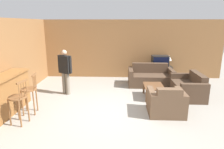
% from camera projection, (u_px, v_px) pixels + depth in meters
% --- Properties ---
extents(ground_plane, '(24.00, 24.00, 0.00)m').
position_uv_depth(ground_plane, '(113.00, 111.00, 5.73)').
color(ground_plane, gray).
extents(wall_back, '(9.40, 0.08, 2.60)m').
position_uv_depth(wall_back, '(117.00, 49.00, 9.02)').
color(wall_back, olive).
rests_on(wall_back, ground_plane).
extents(wall_left, '(0.08, 8.74, 2.60)m').
position_uv_depth(wall_left, '(20.00, 57.00, 6.87)').
color(wall_left, olive).
rests_on(wall_left, ground_plane).
extents(bar_counter, '(0.55, 2.48, 1.07)m').
position_uv_depth(bar_counter, '(0.00, 98.00, 5.20)').
color(bar_counter, brown).
rests_on(bar_counter, ground_plane).
extents(bar_chair_near, '(0.51, 0.51, 1.13)m').
position_uv_depth(bar_chair_near, '(18.00, 100.00, 4.86)').
color(bar_chair_near, brown).
rests_on(bar_chair_near, ground_plane).
extents(bar_chair_mid, '(0.49, 0.49, 1.13)m').
position_uv_depth(bar_chair_mid, '(29.00, 92.00, 5.45)').
color(bar_chair_mid, brown).
rests_on(bar_chair_mid, ground_plane).
extents(couch_far, '(1.76, 0.94, 0.85)m').
position_uv_depth(couch_far, '(150.00, 78.00, 8.04)').
color(couch_far, '#4C3828').
rests_on(couch_far, ground_plane).
extents(armchair_near, '(0.96, 0.89, 0.83)m').
position_uv_depth(armchair_near, '(166.00, 103.00, 5.48)').
color(armchair_near, brown).
rests_on(armchair_near, ground_plane).
extents(loveseat_right, '(0.86, 1.47, 0.82)m').
position_uv_depth(loveseat_right, '(189.00, 88.00, 6.79)').
color(loveseat_right, '#4C3828').
rests_on(loveseat_right, ground_plane).
extents(coffee_table, '(0.63, 0.91, 0.42)m').
position_uv_depth(coffee_table, '(154.00, 87.00, 6.67)').
color(coffee_table, brown).
rests_on(coffee_table, ground_plane).
extents(tv_unit, '(1.04, 0.54, 0.60)m').
position_uv_depth(tv_unit, '(159.00, 73.00, 8.83)').
color(tv_unit, black).
rests_on(tv_unit, ground_plane).
extents(tv, '(0.71, 0.47, 0.47)m').
position_uv_depth(tv, '(160.00, 61.00, 8.69)').
color(tv, black).
rests_on(tv, tv_unit).
extents(table_lamp, '(0.23, 0.23, 0.48)m').
position_uv_depth(table_lamp, '(169.00, 58.00, 8.65)').
color(table_lamp, brown).
rests_on(table_lamp, tv_unit).
extents(person_by_window, '(0.54, 0.39, 1.57)m').
position_uv_depth(person_by_window, '(65.00, 70.00, 6.89)').
color(person_by_window, '#756B5B').
rests_on(person_by_window, ground_plane).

